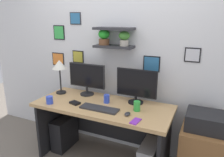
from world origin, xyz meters
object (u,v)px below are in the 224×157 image
(cell_phone, at_px, (136,121))
(printer, at_px, (206,121))
(desk, at_px, (105,119))
(monitor_right, at_px, (136,85))
(keyboard, at_px, (99,108))
(water_cup, at_px, (137,106))
(drawer_cabinet, at_px, (201,155))
(monitor_left, at_px, (87,78))
(computer_tower_left, at_px, (65,132))
(coffee_mug, at_px, (50,100))
(pen_cup, at_px, (107,99))
(scissors_tray, at_px, (75,103))
(desk_lamp, at_px, (60,67))
(computer_mouse, at_px, (127,114))

(cell_phone, height_order, printer, printer)
(desk, distance_m, monitor_right, 0.57)
(keyboard, bearing_deg, water_cup, 19.50)
(desk, xyz_separation_m, keyboard, (0.03, -0.20, 0.22))
(drawer_cabinet, bearing_deg, monitor_left, 176.65)
(computer_tower_left, bearing_deg, desk, 1.49)
(monitor_left, distance_m, printer, 1.48)
(keyboard, relative_size, coffee_mug, 4.89)
(computer_tower_left, bearing_deg, cell_phone, -14.66)
(monitor_left, relative_size, pen_cup, 5.09)
(scissors_tray, height_order, water_cup, water_cup)
(scissors_tray, bearing_deg, desk_lamp, 148.29)
(desk_lamp, xyz_separation_m, cell_phone, (1.18, -0.36, -0.35))
(monitor_right, relative_size, keyboard, 1.11)
(keyboard, height_order, drawer_cabinet, keyboard)
(monitor_right, bearing_deg, monitor_left, -180.00)
(keyboard, distance_m, computer_tower_left, 0.86)
(computer_mouse, bearing_deg, desk_lamp, 165.98)
(keyboard, xyz_separation_m, scissors_tray, (-0.34, 0.02, 0.00))
(desk_lamp, bearing_deg, scissors_tray, -31.71)
(desk_lamp, bearing_deg, keyboard, -19.54)
(desk, relative_size, monitor_left, 3.17)
(desk_lamp, bearing_deg, water_cup, -6.02)
(keyboard, xyz_separation_m, computer_mouse, (0.34, -0.01, 0.01))
(pen_cup, bearing_deg, monitor_left, 157.11)
(cell_phone, bearing_deg, coffee_mug, -173.69)
(computer_mouse, distance_m, pen_cup, 0.41)
(monitor_right, distance_m, water_cup, 0.29)
(printer, bearing_deg, coffee_mug, -167.60)
(desk, height_order, water_cup, water_cup)
(scissors_tray, bearing_deg, computer_tower_left, 152.54)
(cell_phone, distance_m, printer, 0.73)
(computer_mouse, bearing_deg, water_cup, 70.52)
(cell_phone, distance_m, drawer_cabinet, 0.85)
(monitor_left, xyz_separation_m, computer_tower_left, (-0.27, -0.18, -0.77))
(monitor_left, xyz_separation_m, coffee_mug, (-0.24, -0.46, -0.18))
(scissors_tray, bearing_deg, keyboard, -3.29)
(cell_phone, bearing_deg, computer_tower_left, 172.21)
(scissors_tray, distance_m, computer_tower_left, 0.65)
(monitor_left, bearing_deg, monitor_right, 0.00)
(scissors_tray, xyz_separation_m, drawer_cabinet, (1.42, 0.25, -0.45))
(printer, bearing_deg, pen_cup, -176.52)
(desk_lamp, height_order, water_cup, desk_lamp)
(scissors_tray, bearing_deg, cell_phone, -9.17)
(coffee_mug, distance_m, computer_tower_left, 0.65)
(monitor_right, relative_size, cell_phone, 3.49)
(pen_cup, bearing_deg, printer, 3.48)
(computer_mouse, height_order, water_cup, water_cup)
(scissors_tray, height_order, drawer_cabinet, scissors_tray)
(drawer_cabinet, relative_size, printer, 1.66)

